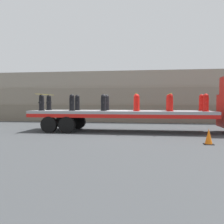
{
  "coord_description": "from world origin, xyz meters",
  "views": [
    {
      "loc": [
        1.61,
        -14.39,
        1.73
      ],
      "look_at": [
        -0.52,
        0.0,
        1.14
      ],
      "focal_mm": 40.0,
      "sensor_mm": 36.0,
      "label": 1
    }
  ],
  "objects_px": {
    "fire_hydrant_red_near_3": "(136,103)",
    "fire_hydrant_red_far_5": "(202,103)",
    "fire_hydrant_black_near_2": "(103,103)",
    "fire_hydrant_red_near_5": "(206,103)",
    "fire_hydrant_black_far_2": "(107,103)",
    "fire_hydrant_black_near_1": "(72,103)",
    "fire_hydrant_red_far_4": "(169,103)",
    "fire_hydrant_red_far_3": "(137,103)",
    "traffic_cone": "(209,137)",
    "fire_hydrant_black_far_1": "(77,103)",
    "fire_hydrant_red_near_4": "(170,103)",
    "flatbed_trailer": "(110,114)",
    "fire_hydrant_black_near_0": "(41,103)",
    "fire_hydrant_black_far_0": "(49,103)"
  },
  "relations": [
    {
      "from": "fire_hydrant_red_near_3",
      "to": "fire_hydrant_red_near_4",
      "type": "height_order",
      "value": "same"
    },
    {
      "from": "fire_hydrant_black_near_1",
      "to": "fire_hydrant_red_far_4",
      "type": "distance_m",
      "value": 5.64
    },
    {
      "from": "fire_hydrant_red_near_4",
      "to": "traffic_cone",
      "type": "xyz_separation_m",
      "value": [
        1.26,
        -3.32,
        -1.36
      ]
    },
    {
      "from": "fire_hydrant_black_near_0",
      "to": "fire_hydrant_red_near_3",
      "type": "xyz_separation_m",
      "value": [
        5.54,
        0.0,
        0.0
      ]
    },
    {
      "from": "flatbed_trailer",
      "to": "fire_hydrant_black_near_1",
      "type": "xyz_separation_m",
      "value": [
        -2.15,
        -0.55,
        0.68
      ]
    },
    {
      "from": "fire_hydrant_black_near_0",
      "to": "fire_hydrant_black_near_2",
      "type": "xyz_separation_m",
      "value": [
        3.69,
        0.0,
        0.0
      ]
    },
    {
      "from": "fire_hydrant_black_far_0",
      "to": "fire_hydrant_black_near_1",
      "type": "relative_size",
      "value": 1.0
    },
    {
      "from": "fire_hydrant_red_far_4",
      "to": "traffic_cone",
      "type": "relative_size",
      "value": 1.46
    },
    {
      "from": "fire_hydrant_red_far_4",
      "to": "fire_hydrant_red_far_5",
      "type": "relative_size",
      "value": 1.0
    },
    {
      "from": "fire_hydrant_red_near_4",
      "to": "fire_hydrant_red_near_5",
      "type": "relative_size",
      "value": 1.0
    },
    {
      "from": "fire_hydrant_black_near_0",
      "to": "fire_hydrant_black_near_1",
      "type": "bearing_deg",
      "value": 0.0
    },
    {
      "from": "flatbed_trailer",
      "to": "fire_hydrant_red_near_5",
      "type": "xyz_separation_m",
      "value": [
        5.24,
        -0.55,
        0.68
      ]
    },
    {
      "from": "fire_hydrant_red_far_5",
      "to": "traffic_cone",
      "type": "relative_size",
      "value": 1.46
    },
    {
      "from": "fire_hydrant_black_near_1",
      "to": "fire_hydrant_red_near_4",
      "type": "distance_m",
      "value": 5.54
    },
    {
      "from": "flatbed_trailer",
      "to": "fire_hydrant_red_near_3",
      "type": "bearing_deg",
      "value": -19.51
    },
    {
      "from": "fire_hydrant_black_far_0",
      "to": "fire_hydrant_black_far_2",
      "type": "xyz_separation_m",
      "value": [
        3.69,
        0.0,
        0.0
      ]
    },
    {
      "from": "fire_hydrant_red_near_5",
      "to": "fire_hydrant_black_far_2",
      "type": "bearing_deg",
      "value": 168.82
    },
    {
      "from": "fire_hydrant_red_far_4",
      "to": "fire_hydrant_red_far_3",
      "type": "bearing_deg",
      "value": 180.0
    },
    {
      "from": "fire_hydrant_red_far_5",
      "to": "fire_hydrant_red_far_3",
      "type": "bearing_deg",
      "value": 180.0
    },
    {
      "from": "traffic_cone",
      "to": "fire_hydrant_black_near_0",
      "type": "bearing_deg",
      "value": 158.97
    },
    {
      "from": "fire_hydrant_black_near_2",
      "to": "fire_hydrant_red_near_4",
      "type": "bearing_deg",
      "value": 0.0
    },
    {
      "from": "fire_hydrant_black_near_2",
      "to": "fire_hydrant_black_far_2",
      "type": "bearing_deg",
      "value": 90.0
    },
    {
      "from": "fire_hydrant_black_far_1",
      "to": "fire_hydrant_red_far_3",
      "type": "bearing_deg",
      "value": 0.0
    },
    {
      "from": "fire_hydrant_black_near_1",
      "to": "fire_hydrant_black_far_2",
      "type": "bearing_deg",
      "value": 30.66
    },
    {
      "from": "flatbed_trailer",
      "to": "fire_hydrant_black_near_0",
      "type": "bearing_deg",
      "value": -172.2
    },
    {
      "from": "fire_hydrant_black_near_1",
      "to": "fire_hydrant_red_far_5",
      "type": "bearing_deg",
      "value": 8.43
    },
    {
      "from": "fire_hydrant_red_far_5",
      "to": "traffic_cone",
      "type": "xyz_separation_m",
      "value": [
        -0.59,
        -4.42,
        -1.36
      ]
    },
    {
      "from": "fire_hydrant_red_far_3",
      "to": "fire_hydrant_red_far_4",
      "type": "distance_m",
      "value": 1.85
    },
    {
      "from": "fire_hydrant_black_far_0",
      "to": "fire_hydrant_red_far_5",
      "type": "xyz_separation_m",
      "value": [
        9.23,
        0.0,
        0.0
      ]
    },
    {
      "from": "fire_hydrant_black_far_0",
      "to": "fire_hydrant_red_near_4",
      "type": "xyz_separation_m",
      "value": [
        7.38,
        -1.09,
        0.0
      ]
    },
    {
      "from": "fire_hydrant_black_near_1",
      "to": "fire_hydrant_black_near_2",
      "type": "xyz_separation_m",
      "value": [
        1.85,
        0.0,
        0.0
      ]
    },
    {
      "from": "flatbed_trailer",
      "to": "fire_hydrant_black_near_2",
      "type": "relative_size",
      "value": 10.98
    },
    {
      "from": "fire_hydrant_black_near_1",
      "to": "fire_hydrant_red_far_3",
      "type": "height_order",
      "value": "same"
    },
    {
      "from": "fire_hydrant_black_near_1",
      "to": "fire_hydrant_red_far_5",
      "type": "height_order",
      "value": "same"
    },
    {
      "from": "fire_hydrant_black_near_1",
      "to": "fire_hydrant_black_near_2",
      "type": "distance_m",
      "value": 1.85
    },
    {
      "from": "fire_hydrant_red_near_3",
      "to": "fire_hydrant_red_far_5",
      "type": "relative_size",
      "value": 1.0
    },
    {
      "from": "fire_hydrant_black_far_1",
      "to": "fire_hydrant_red_near_5",
      "type": "relative_size",
      "value": 1.0
    },
    {
      "from": "fire_hydrant_black_near_2",
      "to": "fire_hydrant_red_far_5",
      "type": "xyz_separation_m",
      "value": [
        5.54,
        1.09,
        0.0
      ]
    },
    {
      "from": "fire_hydrant_black_near_2",
      "to": "fire_hydrant_red_far_4",
      "type": "distance_m",
      "value": 3.85
    },
    {
      "from": "fire_hydrant_red_near_3",
      "to": "traffic_cone",
      "type": "xyz_separation_m",
      "value": [
        3.1,
        -3.32,
        -1.36
      ]
    },
    {
      "from": "fire_hydrant_black_near_1",
      "to": "traffic_cone",
      "type": "xyz_separation_m",
      "value": [
        6.79,
        -3.32,
        -1.36
      ]
    },
    {
      "from": "fire_hydrant_black_far_0",
      "to": "fire_hydrant_red_near_5",
      "type": "distance_m",
      "value": 9.29
    },
    {
      "from": "fire_hydrant_black_near_1",
      "to": "fire_hydrant_black_far_1",
      "type": "bearing_deg",
      "value": 90.0
    },
    {
      "from": "fire_hydrant_black_near_0",
      "to": "fire_hydrant_black_near_1",
      "type": "distance_m",
      "value": 1.85
    },
    {
      "from": "flatbed_trailer",
      "to": "traffic_cone",
      "type": "relative_size",
      "value": 15.98
    },
    {
      "from": "fire_hydrant_black_far_0",
      "to": "fire_hydrant_red_near_3",
      "type": "bearing_deg",
      "value": -11.18
    },
    {
      "from": "flatbed_trailer",
      "to": "fire_hydrant_black_near_0",
      "type": "distance_m",
      "value": 4.09
    },
    {
      "from": "fire_hydrant_red_near_4",
      "to": "traffic_cone",
      "type": "relative_size",
      "value": 1.46
    },
    {
      "from": "fire_hydrant_red_near_3",
      "to": "fire_hydrant_black_near_2",
      "type": "bearing_deg",
      "value": 180.0
    },
    {
      "from": "fire_hydrant_red_near_5",
      "to": "fire_hydrant_black_far_1",
      "type": "bearing_deg",
      "value": 171.57
    }
  ]
}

